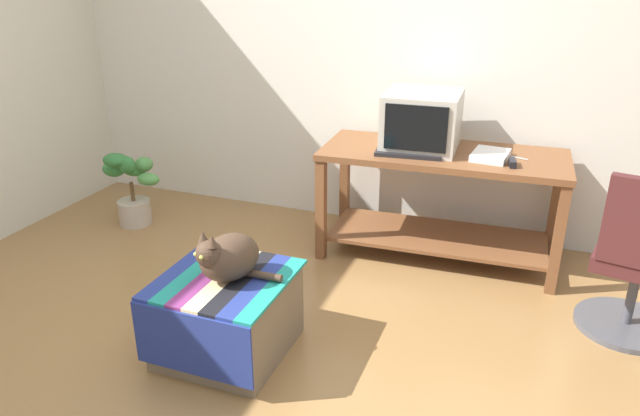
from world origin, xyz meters
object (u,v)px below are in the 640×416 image
(desk, at_px, (441,186))
(tv_monitor, at_px, (422,121))
(office_chair, at_px, (638,267))
(stapler, at_px, (512,163))
(keyboard, at_px, (409,154))
(potted_plant, at_px, (132,187))
(cat, at_px, (228,257))
(book, at_px, (490,155))
(ottoman_with_blanket, at_px, (227,315))

(desk, distance_m, tv_monitor, 0.43)
(office_chair, distance_m, stapler, 0.86)
(keyboard, bearing_deg, stapler, -5.07)
(potted_plant, distance_m, stapler, 2.64)
(tv_monitor, distance_m, cat, 1.61)
(tv_monitor, height_order, cat, tv_monitor)
(cat, xyz_separation_m, potted_plant, (-1.44, 1.14, -0.25))
(office_chair, bearing_deg, keyboard, -4.93)
(book, bearing_deg, stapler, -31.91)
(cat, distance_m, potted_plant, 1.85)
(keyboard, height_order, potted_plant, keyboard)
(keyboard, xyz_separation_m, ottoman_with_blanket, (-0.58, -1.26, -0.52))
(tv_monitor, bearing_deg, keyboard, -102.09)
(keyboard, bearing_deg, cat, -120.26)
(ottoman_with_blanket, xyz_separation_m, cat, (0.03, 0.00, 0.32))
(book, height_order, potted_plant, book)
(stapler, bearing_deg, keyboard, 171.53)
(office_chair, relative_size, stapler, 8.09)
(ottoman_with_blanket, xyz_separation_m, stapler, (1.19, 1.28, 0.53))
(potted_plant, bearing_deg, stapler, 3.07)
(office_chair, bearing_deg, book, -19.89)
(keyboard, bearing_deg, potted_plant, 177.07)
(ottoman_with_blanket, distance_m, office_chair, 2.07)
(book, xyz_separation_m, potted_plant, (-2.47, -0.24, -0.45))
(ottoman_with_blanket, distance_m, stapler, 1.82)
(desk, xyz_separation_m, office_chair, (1.10, -0.54, -0.10))
(tv_monitor, xyz_separation_m, book, (0.44, -0.07, -0.15))
(book, bearing_deg, office_chair, -26.41)
(keyboard, distance_m, book, 0.48)
(ottoman_with_blanket, height_order, office_chair, office_chair)
(book, distance_m, potted_plant, 2.52)
(tv_monitor, relative_size, keyboard, 1.26)
(desk, xyz_separation_m, tv_monitor, (-0.16, 0.04, 0.40))
(cat, distance_m, office_chair, 2.04)
(tv_monitor, distance_m, stapler, 0.62)
(tv_monitor, relative_size, stapler, 4.57)
(office_chair, bearing_deg, tv_monitor, -12.95)
(desk, xyz_separation_m, cat, (-0.74, -1.41, 0.04))
(desk, distance_m, stapler, 0.50)
(cat, xyz_separation_m, office_chair, (1.84, 0.88, -0.14))
(desk, bearing_deg, potted_plant, -175.54)
(book, xyz_separation_m, office_chair, (0.81, -0.50, -0.35))
(tv_monitor, distance_m, office_chair, 1.47)
(desk, xyz_separation_m, keyboard, (-0.19, -0.15, 0.24))
(tv_monitor, height_order, stapler, tv_monitor)
(keyboard, distance_m, stapler, 0.60)
(office_chair, height_order, stapler, office_chair)
(desk, distance_m, book, 0.38)
(office_chair, bearing_deg, cat, 37.29)
(desk, relative_size, cat, 3.72)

